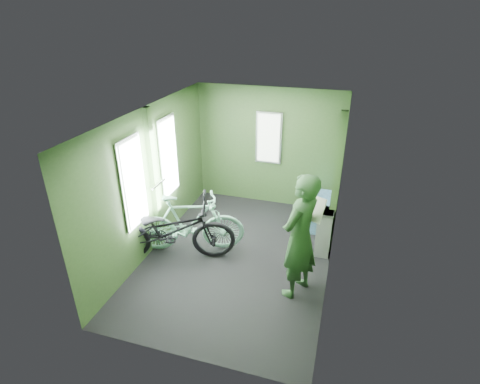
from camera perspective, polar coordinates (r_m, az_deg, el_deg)
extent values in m
plane|color=black|center=(6.04, -0.28, -9.80)|extent=(4.00, 4.00, 0.00)
cube|color=silver|center=(5.04, -0.34, 11.82)|extent=(2.80, 4.00, 0.02)
cube|color=#304C23|center=(7.23, 4.38, 6.75)|extent=(2.80, 0.02, 2.30)
cube|color=#304C23|center=(3.87, -9.24, -12.62)|extent=(2.80, 0.02, 2.30)
cube|color=#304C23|center=(5.97, -13.26, 1.74)|extent=(0.02, 4.00, 2.30)
cube|color=#304C23|center=(5.25, 14.47, -1.93)|extent=(0.02, 4.00, 2.30)
cube|color=#304C23|center=(5.95, -12.93, 1.70)|extent=(0.08, 0.12, 2.30)
cube|color=silver|center=(5.44, -15.83, 1.28)|extent=(0.02, 0.56, 1.34)
cube|color=silver|center=(6.32, -10.69, 5.35)|extent=(0.02, 0.56, 1.34)
cube|color=white|center=(5.25, -16.44, 6.52)|extent=(0.00, 0.12, 0.12)
cube|color=white|center=(6.15, -11.02, 9.95)|extent=(0.00, 0.12, 0.12)
cylinder|color=silver|center=(5.94, -12.29, 1.18)|extent=(0.03, 0.40, 0.03)
cube|color=#304C23|center=(5.79, 14.36, 0.83)|extent=(0.10, 0.10, 2.30)
cube|color=white|center=(5.82, 15.62, 8.24)|extent=(0.02, 0.40, 0.50)
cube|color=silver|center=(7.13, 4.36, 8.15)|extent=(0.50, 0.02, 1.00)
imported|color=black|center=(6.10, -10.17, -9.87)|extent=(2.13, 1.38, 1.10)
imported|color=#85D3B2|center=(6.22, -7.46, -8.86)|extent=(1.84, 1.15, 1.10)
imported|color=#294B29|center=(4.95, 9.07, -6.79)|extent=(0.66, 0.77, 1.77)
cube|color=silver|center=(5.02, 11.18, -2.50)|extent=(0.32, 0.26, 0.32)
cube|color=slate|center=(6.07, 12.66, -5.96)|extent=(0.23, 0.32, 0.77)
cube|color=#33536C|center=(6.97, 12.12, -2.87)|extent=(0.53, 0.93, 0.46)
cube|color=#33536C|center=(6.74, 14.41, 0.51)|extent=(0.07, 0.93, 0.51)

